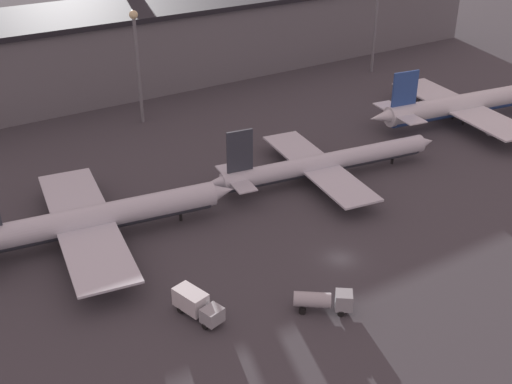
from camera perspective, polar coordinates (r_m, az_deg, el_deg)
The scene contains 9 objects.
ground at distance 95.05m, azimuth 7.50°, elevation -5.90°, with size 600.00×600.00×0.00m, color #423F44.
terminal_building at distance 164.71m, azimuth -13.15°, elevation 12.30°, with size 218.82×29.08×19.29m.
airplane_1 at distance 99.96m, azimuth -14.32°, elevation -2.37°, with size 45.58×37.45×14.08m.
airplane_2 at distance 116.01m, azimuth 6.11°, elevation 2.55°, with size 47.24×31.98×12.15m.
airplane_3 at distance 147.99m, azimuth 18.14°, elevation 7.41°, with size 49.59×38.44×13.31m.
service_vehicle_2 at distance 83.03m, azimuth -5.32°, elevation -9.90°, with size 4.28×7.73×3.31m.
service_vehicle_3 at distance 84.02m, azimuth 6.03°, elevation -9.55°, with size 7.24×6.24×3.00m.
lamp_post_1 at distance 138.73m, azimuth -10.55°, elevation 12.09°, with size 1.80×1.80×24.13m.
lamp_post_2 at distance 173.65m, azimuth 10.67°, elevation 15.52°, with size 1.80×1.80×25.28m.
Camera 1 is at (-52.32, -59.07, 52.99)m, focal length 45.00 mm.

